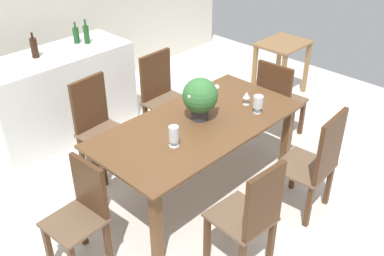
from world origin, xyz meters
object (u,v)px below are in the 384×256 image
Objects in this scene: dining_table at (199,133)px; wine_bottle_dark at (86,34)px; wine_bottle_amber at (76,35)px; chair_far_left at (97,122)px; crystal_vase_left at (258,103)px; side_table at (282,55)px; chair_foot_end at (277,97)px; flower_centerpiece at (200,97)px; kitchen_counter at (60,94)px; chair_near_right at (317,160)px; crystal_vase_center_near at (174,135)px; chair_near_left at (252,214)px; chair_far_right at (163,92)px; wine_glass at (247,95)px; wine_bottle_green at (34,48)px; chair_head_end at (82,211)px.

dining_table is 1.97m from wine_bottle_dark.
chair_far_left is at bearing -116.74° from wine_bottle_amber.
dining_table is at bearing -91.35° from wine_bottle_amber.
crystal_vase_left is 0.24× the size of side_table.
wine_bottle_amber is at bearing 28.72° from chair_foot_end.
chair_foot_end is 2.38× the size of flower_centerpiece.
kitchen_counter reaches higher than chair_foot_end.
chair_near_right is 5.48× the size of crystal_vase_center_near.
dining_table is 2.11× the size of chair_foot_end.
chair_foot_end is 1.76m from crystal_vase_center_near.
flower_centerpiece is at bearing -113.44° from chair_near_left.
side_table is (2.19, -1.28, -0.54)m from wine_bottle_dark.
kitchen_counter is (0.13, 0.92, -0.06)m from chair_far_left.
chair_far_left is 1.26m from wine_bottle_amber.
chair_near_left is (-0.47, -0.99, -0.09)m from dining_table.
dining_table is at bearing -116.24° from chair_far_right.
flower_centerpiece is 0.56m from wine_glass.
chair_far_left is 4.08× the size of wine_bottle_amber.
chair_near_right is 3.00m from kitchen_counter.
crystal_vase_left is at bearing -79.52° from wine_bottle_dark.
crystal_vase_left is at bearing -64.92° from wine_bottle_green.
kitchen_counter is at bearing 87.36° from crystal_vase_center_near.
crystal_vase_left is at bearing -27.56° from dining_table.
wine_bottle_green is (-0.98, 2.95, 0.53)m from chair_near_right.
kitchen_counter is (0.13, 2.89, -0.06)m from chair_near_left.
chair_far_left is 1.63m from crystal_vase_left.
crystal_vase_left is 0.11× the size of kitchen_counter.
crystal_vase_center_near is (-0.90, 0.88, 0.29)m from chair_near_right.
dining_table is 2.03× the size of chair_far_right.
crystal_vase_center_near is 1.02m from wine_glass.
chair_far_left is 2.51× the size of flower_centerpiece.
chair_near_left reaches higher than side_table.
chair_foot_end is at bearing 3.60° from crystal_vase_center_near.
chair_near_left is at bearing -149.84° from side_table.
chair_near_left is 5.65× the size of crystal_vase_left.
kitchen_counter is (-0.79, 0.90, -0.06)m from chair_far_right.
kitchen_counter is (0.09, 2.01, -0.36)m from crystal_vase_center_near.
chair_near_left reaches higher than chair_far_right.
chair_near_left is at bearing -94.69° from chair_far_left.
kitchen_counter is at bearing 114.99° from wine_glass.
chair_far_right is 1.11m from flower_centerpiece.
wine_glass is (0.14, -1.09, 0.30)m from chair_far_right.
chair_head_end is 0.91× the size of chair_near_left.
flower_centerpiece reaches higher than chair_foot_end.
chair_foot_end is (1.76, -0.99, -0.02)m from chair_far_left.
dining_table is 10.63× the size of crystal_vase_center_near.
crystal_vase_left is (0.53, -0.28, 0.22)m from dining_table.
dining_table is at bearing 171.19° from wine_glass.
wine_bottle_green is at bearing 176.07° from wine_bottle_dark.
chair_far_left reaches higher than crystal_vase_left.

